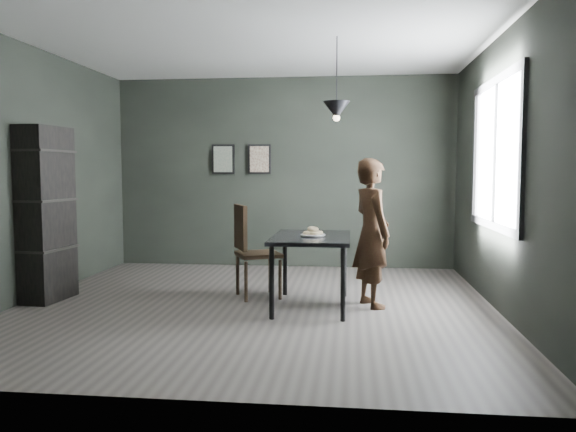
# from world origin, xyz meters

# --- Properties ---
(ground) EXTENTS (5.00, 5.00, 0.00)m
(ground) POSITION_xyz_m (0.00, 0.00, 0.00)
(ground) COLOR #332F2C
(ground) RESTS_ON ground
(back_wall) EXTENTS (5.00, 0.10, 2.80)m
(back_wall) POSITION_xyz_m (0.00, 2.50, 1.40)
(back_wall) COLOR black
(back_wall) RESTS_ON ground
(ceiling) EXTENTS (5.00, 5.00, 0.02)m
(ceiling) POSITION_xyz_m (0.00, 0.00, 2.80)
(ceiling) COLOR silver
(ceiling) RESTS_ON ground
(window_assembly) EXTENTS (0.04, 1.96, 1.56)m
(window_assembly) POSITION_xyz_m (2.47, 0.20, 1.60)
(window_assembly) COLOR white
(window_assembly) RESTS_ON ground
(cafe_table) EXTENTS (0.80, 1.20, 0.75)m
(cafe_table) POSITION_xyz_m (0.60, 0.00, 0.67)
(cafe_table) COLOR black
(cafe_table) RESTS_ON ground
(white_plate) EXTENTS (0.23, 0.23, 0.01)m
(white_plate) POSITION_xyz_m (0.62, -0.04, 0.76)
(white_plate) COLOR white
(white_plate) RESTS_ON cafe_table
(donut_pile) EXTENTS (0.21, 0.21, 0.09)m
(donut_pile) POSITION_xyz_m (0.62, -0.04, 0.79)
(donut_pile) COLOR beige
(donut_pile) RESTS_ON white_plate
(woman) EXTENTS (0.58, 0.67, 1.55)m
(woman) POSITION_xyz_m (1.23, 0.11, 0.78)
(woman) COLOR black
(woman) RESTS_ON ground
(wood_chair) EXTENTS (0.60, 0.60, 1.05)m
(wood_chair) POSITION_xyz_m (-0.11, 0.35, 0.60)
(wood_chair) COLOR black
(wood_chair) RESTS_ON ground
(shelf_unit) EXTENTS (0.41, 0.66, 1.90)m
(shelf_unit) POSITION_xyz_m (-2.32, -0.01, 0.95)
(shelf_unit) COLOR black
(shelf_unit) RESTS_ON ground
(pendant_lamp) EXTENTS (0.28, 0.28, 0.86)m
(pendant_lamp) POSITION_xyz_m (0.85, 0.10, 2.05)
(pendant_lamp) COLOR black
(pendant_lamp) RESTS_ON ground
(framed_print_left) EXTENTS (0.34, 0.04, 0.44)m
(framed_print_left) POSITION_xyz_m (-0.90, 2.47, 1.60)
(framed_print_left) COLOR black
(framed_print_left) RESTS_ON ground
(framed_print_right) EXTENTS (0.34, 0.04, 0.44)m
(framed_print_right) POSITION_xyz_m (-0.35, 2.47, 1.60)
(framed_print_right) COLOR black
(framed_print_right) RESTS_ON ground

